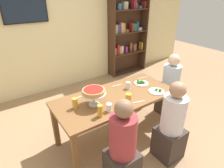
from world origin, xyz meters
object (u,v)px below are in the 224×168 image
(diner_near_right, at_px, (171,127))
(salad_plate_near_diner, at_px, (141,83))
(cutlery_fork_far, at_px, (143,78))
(beer_glass_amber_tall, at_px, (75,103))
(bookshelf, at_px, (127,32))
(water_glass_clear_near, at_px, (128,85))
(deep_dish_pizza_stand, at_px, (94,92))
(water_glass_clear_far, at_px, (109,107))
(beer_glass_amber_short, at_px, (128,99))
(beer_glass_amber_spare, at_px, (100,111))
(cutlery_knife_far, at_px, (139,102))
(diner_head_east, at_px, (170,89))
(dining_table, at_px, (116,101))
(diner_near_left, at_px, (122,150))
(cutlery_knife_near, at_px, (79,97))
(cutlery_fork_near, at_px, (117,85))
(television, at_px, (25,9))
(salad_plate_far_diner, at_px, (157,91))

(diner_near_right, height_order, salad_plate_near_diner, diner_near_right)
(cutlery_fork_far, bearing_deg, beer_glass_amber_tall, 22.67)
(bookshelf, xyz_separation_m, water_glass_clear_near, (-1.52, -1.94, -0.33))
(deep_dish_pizza_stand, bearing_deg, beer_glass_amber_tall, 164.00)
(water_glass_clear_far, bearing_deg, beer_glass_amber_short, -3.97)
(diner_near_right, distance_m, beer_glass_amber_tall, 1.29)
(beer_glass_amber_spare, height_order, cutlery_knife_far, beer_glass_amber_spare)
(diner_head_east, distance_m, beer_glass_amber_short, 1.27)
(diner_near_right, xyz_separation_m, salad_plate_near_diner, (0.18, 0.82, 0.27))
(deep_dish_pizza_stand, bearing_deg, dining_table, 3.51)
(beer_glass_amber_tall, relative_size, water_glass_clear_near, 1.33)
(dining_table, xyz_separation_m, cutlery_fork_far, (0.74, 0.24, 0.09))
(beer_glass_amber_tall, distance_m, beer_glass_amber_spare, 0.37)
(diner_near_left, distance_m, beer_glass_amber_tall, 0.82)
(beer_glass_amber_tall, height_order, cutlery_knife_near, beer_glass_amber_tall)
(dining_table, xyz_separation_m, diner_near_left, (-0.40, -0.68, -0.16))
(diner_near_left, height_order, cutlery_fork_near, diner_near_left)
(television, distance_m, beer_glass_amber_tall, 2.28)
(water_glass_clear_far, bearing_deg, salad_plate_far_diner, 0.60)
(beer_glass_amber_spare, xyz_separation_m, cutlery_fork_far, (1.19, 0.53, -0.08))
(cutlery_knife_near, relative_size, cutlery_knife_far, 1.00)
(cutlery_knife_far, bearing_deg, beer_glass_amber_spare, -167.30)
(cutlery_fork_near, bearing_deg, diner_near_right, 101.64)
(deep_dish_pizza_stand, xyz_separation_m, salad_plate_near_diner, (0.93, 0.11, -0.17))
(bookshelf, relative_size, television, 2.72)
(television, relative_size, cutlery_fork_far, 4.52)
(television, bearing_deg, cutlery_fork_far, -54.51)
(dining_table, relative_size, beer_glass_amber_tall, 12.29)
(salad_plate_far_diner, distance_m, water_glass_clear_near, 0.44)
(beer_glass_amber_tall, xyz_separation_m, water_glass_clear_near, (0.90, 0.03, -0.02))
(deep_dish_pizza_stand, bearing_deg, cutlery_fork_near, 25.87)
(diner_near_right, bearing_deg, water_glass_clear_far, 54.69)
(salad_plate_near_diner, distance_m, water_glass_clear_near, 0.27)
(diner_near_right, distance_m, deep_dish_pizza_stand, 1.12)
(beer_glass_amber_short, bearing_deg, cutlery_knife_far, -10.87)
(bookshelf, relative_size, water_glass_clear_near, 20.41)
(beer_glass_amber_tall, height_order, water_glass_clear_near, beer_glass_amber_tall)
(cutlery_fork_far, distance_m, cutlery_knife_far, 0.80)
(salad_plate_far_diner, height_order, cutlery_knife_far, salad_plate_far_diner)
(salad_plate_near_diner, bearing_deg, beer_glass_amber_spare, -159.46)
(television, bearing_deg, diner_near_left, -86.14)
(salad_plate_far_diner, height_order, cutlery_fork_near, salad_plate_far_diner)
(diner_near_right, relative_size, cutlery_knife_far, 6.39)
(beer_glass_amber_spare, distance_m, water_glass_clear_far, 0.15)
(bookshelf, bearing_deg, water_glass_clear_far, -132.63)
(television, bearing_deg, bookshelf, -2.21)
(bookshelf, bearing_deg, dining_table, -131.77)
(cutlery_knife_near, bearing_deg, cutlery_fork_far, 171.63)
(diner_head_east, xyz_separation_m, cutlery_knife_near, (-1.65, 0.28, 0.25))
(diner_near_left, bearing_deg, dining_table, -30.16)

